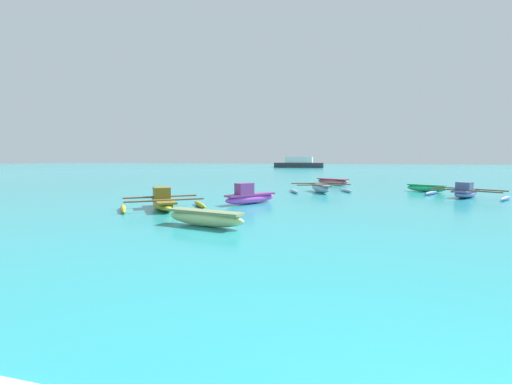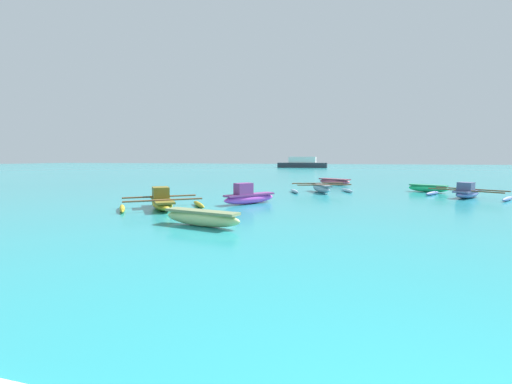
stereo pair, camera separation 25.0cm
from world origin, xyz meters
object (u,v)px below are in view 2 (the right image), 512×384
(moored_boat_2, at_px, (321,188))
(moored_boat_3, at_px, (162,202))
(moored_boat_1, at_px, (428,188))
(moored_boat_4, at_px, (334,181))
(distant_ferry, at_px, (302,163))
(moored_boat_6, at_px, (467,193))
(moored_boat_0, at_px, (202,217))
(moored_boat_5, at_px, (248,196))

(moored_boat_2, xyz_separation_m, moored_boat_3, (-5.84, -8.48, 0.03))
(moored_boat_1, xyz_separation_m, moored_boat_2, (-6.33, -1.95, 0.00))
(moored_boat_4, bearing_deg, distant_ferry, 132.11)
(moored_boat_3, bearing_deg, distant_ferry, 145.25)
(moored_boat_2, height_order, moored_boat_6, moored_boat_6)
(moored_boat_0, bearing_deg, moored_boat_4, 92.86)
(moored_boat_1, distance_m, moored_boat_4, 7.46)
(moored_boat_2, relative_size, moored_boat_5, 1.53)
(moored_boat_1, relative_size, moored_boat_6, 0.56)
(moored_boat_6, bearing_deg, moored_boat_3, 152.34)
(moored_boat_2, height_order, moored_boat_5, moored_boat_5)
(moored_boat_1, xyz_separation_m, moored_boat_6, (1.32, -2.77, 0.02))
(distant_ferry, bearing_deg, moored_boat_0, -85.07)
(moored_boat_0, relative_size, moored_boat_3, 0.73)
(moored_boat_3, distance_m, distant_ferry, 62.09)
(moored_boat_2, height_order, distant_ferry, distant_ferry)
(moored_boat_0, distance_m, moored_boat_6, 14.83)
(moored_boat_0, height_order, distant_ferry, distant_ferry)
(moored_boat_4, height_order, distant_ferry, distant_ferry)
(moored_boat_1, distance_m, moored_boat_5, 12.19)
(moored_boat_5, height_order, distant_ferry, distant_ferry)
(distant_ferry, bearing_deg, moored_boat_2, -81.18)
(moored_boat_1, bearing_deg, moored_boat_4, 168.96)
(distant_ferry, bearing_deg, moored_boat_3, -87.72)
(moored_boat_2, relative_size, moored_boat_6, 0.96)
(moored_boat_2, xyz_separation_m, moored_boat_4, (0.52, 6.63, 0.00))
(moored_boat_3, xyz_separation_m, moored_boat_6, (13.49, 7.67, -0.01))
(moored_boat_3, bearing_deg, moored_boat_1, 93.58)
(moored_boat_6, bearing_deg, moored_boat_2, 116.65)
(moored_boat_4, distance_m, moored_boat_5, 13.19)
(moored_boat_0, distance_m, moored_boat_5, 5.30)
(moored_boat_2, distance_m, moored_boat_6, 7.70)
(moored_boat_0, xyz_separation_m, moored_boat_5, (-0.08, 5.30, 0.07))
(moored_boat_3, distance_m, moored_boat_6, 15.52)
(moored_boat_0, distance_m, moored_boat_4, 18.35)
(moored_boat_0, xyz_separation_m, moored_boat_1, (9.03, 13.40, -0.02))
(moored_boat_3, distance_m, moored_boat_5, 3.85)
(moored_boat_0, distance_m, moored_boat_1, 16.16)
(moored_boat_3, bearing_deg, moored_boat_0, 9.65)
(moored_boat_2, height_order, moored_boat_4, moored_boat_2)
(moored_boat_1, distance_m, moored_boat_3, 16.03)
(moored_boat_1, height_order, moored_boat_6, moored_boat_6)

